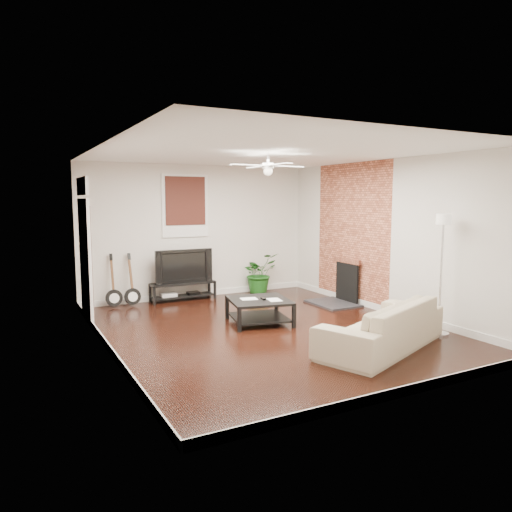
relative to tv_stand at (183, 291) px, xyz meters
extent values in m
cube|color=black|center=(0.45, -2.78, -0.19)|extent=(5.00, 6.00, 0.01)
cube|color=white|center=(0.45, -2.78, 2.61)|extent=(5.00, 6.00, 0.01)
cube|color=silver|center=(0.45, 0.22, 1.21)|extent=(5.00, 0.01, 2.80)
cube|color=silver|center=(0.45, -5.78, 1.21)|extent=(5.00, 0.01, 2.80)
cube|color=silver|center=(-2.05, -2.78, 1.21)|extent=(0.01, 6.00, 2.80)
cube|color=silver|center=(2.95, -2.78, 1.21)|extent=(0.01, 6.00, 2.80)
cube|color=brown|center=(2.94, -1.78, 1.21)|extent=(0.02, 2.20, 2.80)
cube|color=black|center=(2.65, -1.78, 0.27)|extent=(0.80, 1.10, 0.92)
cube|color=#3F1911|center=(0.15, 0.19, 1.76)|extent=(1.00, 0.06, 1.30)
cube|color=white|center=(-2.01, -0.88, 1.06)|extent=(0.08, 1.00, 2.50)
cube|color=black|center=(0.00, 0.00, 0.00)|extent=(1.34, 0.36, 0.38)
imported|color=black|center=(0.00, 0.02, 0.54)|extent=(1.20, 0.16, 0.69)
cube|color=black|center=(0.52, -2.35, 0.02)|extent=(1.16, 1.16, 0.41)
imported|color=tan|center=(1.39, -4.38, 0.15)|extent=(2.47, 1.68, 0.67)
imported|color=#1A5919|center=(1.80, 0.02, 0.25)|extent=(0.93, 0.85, 0.88)
camera|label=1|loc=(-3.25, -9.36, 1.90)|focal=33.75mm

